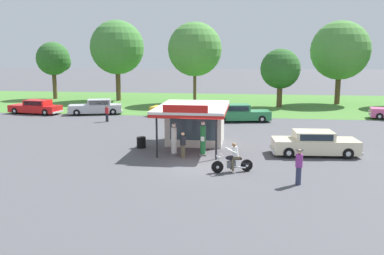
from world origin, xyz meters
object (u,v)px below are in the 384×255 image
object	(u,v)px
parked_car_back_row_centre	(240,114)
bystander_chatting_near_pumps	(299,166)
parked_car_back_row_far_right	(96,107)
bystander_leaning_by_kiosk	(107,113)
gas_pump_nearside	(174,140)
spare_tire_stack	(141,142)
bystander_standing_back_lot	(183,144)
gas_pump_offside	(203,140)
parked_car_back_row_centre_left	(178,110)
parked_car_back_row_left	(36,107)
featured_classic_sedan	(315,144)
motorcycle_with_rider	(233,160)

from	to	relation	value
parked_car_back_row_centre	bystander_chatting_near_pumps	world-z (taller)	bystander_chatting_near_pumps
parked_car_back_row_far_right	bystander_leaning_by_kiosk	world-z (taller)	parked_car_back_row_far_right
gas_pump_nearside	bystander_chatting_near_pumps	xyz separation A→B (m)	(6.94, -5.12, 0.04)
bystander_leaning_by_kiosk	spare_tire_stack	distance (m)	11.55
bystander_chatting_near_pumps	bystander_leaning_by_kiosk	world-z (taller)	bystander_chatting_near_pumps
bystander_standing_back_lot	bystander_leaning_by_kiosk	distance (m)	15.18
gas_pump_nearside	gas_pump_offside	xyz separation A→B (m)	(1.80, 0.00, 0.08)
parked_car_back_row_far_right	parked_car_back_row_centre_left	size ratio (longest dim) A/B	1.01
gas_pump_offside	bystander_chatting_near_pumps	xyz separation A→B (m)	(5.14, -5.12, -0.04)
parked_car_back_row_left	bystander_chatting_near_pumps	bearing A→B (deg)	-40.16
gas_pump_nearside	featured_classic_sedan	xyz separation A→B (m)	(8.60, 1.02, -0.19)
bystander_standing_back_lot	bystander_leaning_by_kiosk	size ratio (longest dim) A/B	1.03
parked_car_back_row_far_right	parked_car_back_row_left	world-z (taller)	parked_car_back_row_far_right
bystander_chatting_near_pumps	spare_tire_stack	size ratio (longest dim) A/B	2.40
featured_classic_sedan	parked_car_back_row_centre	bearing A→B (deg)	111.50
parked_car_back_row_far_right	featured_classic_sedan	bearing A→B (deg)	-37.17
bystander_standing_back_lot	bystander_leaning_by_kiosk	world-z (taller)	bystander_standing_back_lot
featured_classic_sedan	parked_car_back_row_centre	size ratio (longest dim) A/B	0.94
motorcycle_with_rider	parked_car_back_row_far_right	xyz separation A→B (m)	(-14.78, 19.29, 0.06)
motorcycle_with_rider	bystander_chatting_near_pumps	bearing A→B (deg)	-28.47
motorcycle_with_rider	parked_car_back_row_centre	world-z (taller)	motorcycle_with_rider
gas_pump_nearside	bystander_chatting_near_pumps	world-z (taller)	gas_pump_nearside
bystander_standing_back_lot	parked_car_back_row_left	bearing A→B (deg)	138.15
gas_pump_offside	bystander_chatting_near_pumps	world-z (taller)	gas_pump_offside
motorcycle_with_rider	bystander_standing_back_lot	size ratio (longest dim) A/B	1.38
featured_classic_sedan	spare_tire_stack	bearing A→B (deg)	177.51
parked_car_back_row_centre_left	bystander_leaning_by_kiosk	size ratio (longest dim) A/B	3.74
gas_pump_offside	parked_car_back_row_far_right	world-z (taller)	gas_pump_offside
featured_classic_sedan	bystander_standing_back_lot	size ratio (longest dim) A/B	3.49
parked_car_back_row_left	spare_tire_stack	xyz separation A→B (m)	(14.88, -13.89, -0.32)
parked_car_back_row_centre	bystander_chatting_near_pumps	distance (m)	18.74
parked_car_back_row_centre_left	bystander_leaning_by_kiosk	world-z (taller)	bystander_leaning_by_kiosk
featured_classic_sedan	parked_car_back_row_centre_left	world-z (taller)	featured_classic_sedan
gas_pump_offside	parked_car_back_row_left	bearing A→B (deg)	141.23
gas_pump_nearside	bystander_chatting_near_pumps	bearing A→B (deg)	-36.41
parked_car_back_row_centre	parked_car_back_row_far_right	bearing A→B (deg)	170.22
parked_car_back_row_centre_left	gas_pump_offside	bearing A→B (deg)	-74.71
gas_pump_offside	bystander_chatting_near_pumps	distance (m)	7.26
spare_tire_stack	gas_pump_nearside	bearing A→B (deg)	-31.21
bystander_standing_back_lot	spare_tire_stack	bearing A→B (deg)	144.28
bystander_standing_back_lot	parked_car_back_row_centre	bearing A→B (deg)	77.75
parked_car_back_row_left	bystander_chatting_near_pumps	world-z (taller)	bystander_chatting_near_pumps
gas_pump_offside	featured_classic_sedan	world-z (taller)	gas_pump_offside
motorcycle_with_rider	featured_classic_sedan	xyz separation A→B (m)	(4.83, 4.42, 0.05)
motorcycle_with_rider	spare_tire_stack	world-z (taller)	motorcycle_with_rider
gas_pump_offside	featured_classic_sedan	xyz separation A→B (m)	(6.80, 1.02, -0.27)
parked_car_back_row_left	bystander_leaning_by_kiosk	xyz separation A→B (m)	(9.05, -3.93, 0.12)
bystander_leaning_by_kiosk	parked_car_back_row_far_right	bearing A→B (deg)	121.39
featured_classic_sedan	bystander_standing_back_lot	xyz separation A→B (m)	(-7.92, -1.79, 0.11)
parked_car_back_row_left	parked_car_back_row_centre_left	bearing A→B (deg)	0.46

